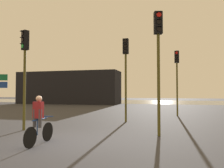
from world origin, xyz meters
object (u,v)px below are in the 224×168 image
object	(u,v)px
distant_building	(68,88)
traffic_light_near_left	(25,61)
traffic_light_center	(126,64)
traffic_light_far_right	(177,71)
cyclist	(39,120)
traffic_light_near_right	(158,50)

from	to	relation	value
distant_building	traffic_light_near_left	bearing A→B (deg)	-68.67
traffic_light_center	traffic_light_far_right	world-z (taller)	traffic_light_center
traffic_light_near_left	cyclist	world-z (taller)	traffic_light_near_left
traffic_light_far_right	traffic_light_near_right	bearing A→B (deg)	89.91
traffic_light_center	traffic_light_far_right	xyz separation A→B (m)	(3.02, 4.32, -0.04)
traffic_light_near_right	traffic_light_center	distance (m)	4.22
distant_building	traffic_light_near_right	bearing A→B (deg)	-56.02
distant_building	traffic_light_center	bearing A→B (deg)	-55.12
traffic_light_near_left	cyclist	xyz separation A→B (m)	(2.27, -2.28, -2.37)
distant_building	traffic_light_near_left	size ratio (longest dim) A/B	3.41
distant_building	cyclist	xyz separation A→B (m)	(10.78, -24.07, -1.61)
traffic_light_near_left	distant_building	bearing A→B (deg)	-41.71
traffic_light_near_left	traffic_light_far_right	bearing A→B (deg)	-103.51
distant_building	traffic_light_near_right	distance (m)	26.06
distant_building	cyclist	distance (m)	26.43
cyclist	traffic_light_center	bearing A→B (deg)	72.99
distant_building	traffic_light_near_right	world-z (taller)	traffic_light_near_right
traffic_light_far_right	cyclist	world-z (taller)	traffic_light_far_right
traffic_light_far_right	traffic_light_near_left	bearing A→B (deg)	56.24
traffic_light_center	traffic_light_near_right	bearing A→B (deg)	122.05
traffic_light_near_right	traffic_light_near_left	xyz separation A→B (m)	(-6.04, -0.21, -0.24)
traffic_light_near_right	cyclist	distance (m)	5.21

